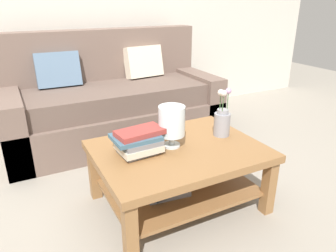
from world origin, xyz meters
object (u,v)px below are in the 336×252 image
at_px(glass_hurricane_vase, 172,122).
at_px(flower_pitcher, 222,120).
at_px(couch, 113,103).
at_px(book_stack_main, 139,141).
at_px(coffee_table, 177,165).

height_order(glass_hurricane_vase, flower_pitcher, flower_pitcher).
bearing_deg(glass_hurricane_vase, couch, 89.36).
bearing_deg(flower_pitcher, couch, 106.63).
relative_size(book_stack_main, flower_pitcher, 0.95).
distance_m(glass_hurricane_vase, flower_pitcher, 0.41).
distance_m(couch, flower_pitcher, 1.37).
relative_size(couch, flower_pitcher, 6.01).
distance_m(book_stack_main, glass_hurricane_vase, 0.25).
relative_size(coffee_table, flower_pitcher, 3.14).
height_order(couch, glass_hurricane_vase, couch).
bearing_deg(flower_pitcher, coffee_table, -173.40).
bearing_deg(flower_pitcher, glass_hurricane_vase, -179.98).
distance_m(coffee_table, book_stack_main, 0.33).
relative_size(couch, glass_hurricane_vase, 7.45).
distance_m(couch, coffee_table, 1.34).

